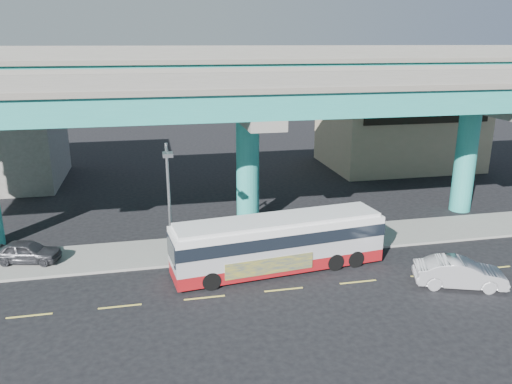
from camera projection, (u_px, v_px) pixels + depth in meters
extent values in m
plane|color=black|center=(282.00, 287.00, 25.38)|extent=(120.00, 120.00, 0.00)
cube|color=gray|center=(259.00, 244.00, 30.51)|extent=(70.00, 4.00, 0.15)
cube|color=#D8C64C|center=(29.00, 316.00, 22.70)|extent=(2.00, 0.12, 0.01)
cube|color=#D8C64C|center=(120.00, 306.00, 23.50)|extent=(2.00, 0.12, 0.01)
cube|color=#D8C64C|center=(205.00, 298.00, 24.30)|extent=(2.00, 0.12, 0.01)
cube|color=#D8C64C|center=(284.00, 290.00, 25.10)|extent=(2.00, 0.12, 0.01)
cube|color=#D8C64C|center=(358.00, 282.00, 25.90)|extent=(2.00, 0.12, 0.01)
cube|color=#D8C64C|center=(428.00, 275.00, 26.70)|extent=(2.00, 0.12, 0.01)
cube|color=#D8C64C|center=(494.00, 268.00, 27.50)|extent=(2.00, 0.12, 0.01)
cylinder|color=teal|center=(248.00, 173.00, 32.73)|extent=(1.50, 1.50, 7.40)
cube|color=gray|center=(247.00, 112.00, 31.58)|extent=(2.00, 12.00, 0.60)
cube|color=gray|center=(238.00, 92.00, 34.59)|extent=(1.80, 5.00, 1.20)
cylinder|color=teal|center=(465.00, 161.00, 35.94)|extent=(1.50, 1.50, 7.40)
cube|color=gray|center=(472.00, 105.00, 34.78)|extent=(2.00, 12.00, 0.60)
cube|color=gray|center=(445.00, 88.00, 37.79)|extent=(1.80, 5.00, 1.20)
cube|color=teal|center=(259.00, 102.00, 28.01)|extent=(52.00, 5.00, 1.40)
cube|color=gray|center=(259.00, 87.00, 27.77)|extent=(52.00, 5.40, 0.30)
cube|color=gray|center=(270.00, 80.00, 25.27)|extent=(52.00, 0.25, 0.80)
cube|color=gray|center=(250.00, 74.00, 29.95)|extent=(52.00, 0.25, 0.80)
cube|color=teal|center=(237.00, 73.00, 34.22)|extent=(52.00, 5.00, 1.40)
cube|color=gray|center=(237.00, 60.00, 33.97)|extent=(52.00, 5.40, 0.30)
cube|color=gray|center=(244.00, 53.00, 31.47)|extent=(52.00, 0.25, 0.80)
cube|color=gray|center=(231.00, 51.00, 36.15)|extent=(52.00, 0.25, 0.80)
cube|color=tan|center=(398.00, 131.00, 49.50)|extent=(14.00, 10.00, 7.00)
cube|color=black|center=(427.00, 117.00, 44.12)|extent=(12.00, 0.25, 1.20)
cube|color=maroon|center=(278.00, 260.00, 27.21)|extent=(11.76, 3.82, 0.67)
cube|color=silver|center=(279.00, 242.00, 26.91)|extent=(11.76, 3.82, 1.44)
cube|color=black|center=(279.00, 234.00, 26.77)|extent=(11.82, 3.88, 0.67)
cube|color=silver|center=(279.00, 225.00, 26.62)|extent=(11.76, 3.82, 0.38)
cube|color=silver|center=(279.00, 220.00, 26.53)|extent=(11.33, 3.52, 0.19)
cube|color=black|center=(373.00, 224.00, 28.61)|extent=(0.32, 2.19, 1.15)
cube|color=black|center=(171.00, 250.00, 25.01)|extent=(0.32, 2.19, 1.15)
cube|color=navy|center=(270.00, 266.00, 25.68)|extent=(4.78, 0.63, 0.87)
cylinder|color=black|center=(211.00, 281.00, 24.97)|extent=(0.99, 0.40, 0.96)
cylinder|color=black|center=(201.00, 263.00, 26.97)|extent=(0.99, 0.40, 0.96)
cylinder|color=black|center=(335.00, 262.00, 27.12)|extent=(0.99, 0.40, 0.96)
cylinder|color=black|center=(317.00, 247.00, 29.13)|extent=(0.99, 0.40, 0.96)
cylinder|color=black|center=(355.00, 259.00, 27.51)|extent=(0.99, 0.40, 0.96)
cylinder|color=black|center=(336.00, 244.00, 29.52)|extent=(0.99, 0.40, 0.96)
imported|color=#A3A3A8|center=(460.00, 273.00, 25.26)|extent=(4.37, 5.44, 1.47)
imported|color=#333338|center=(27.00, 252.00, 27.73)|extent=(3.06, 4.28, 1.24)
cylinder|color=gray|center=(169.00, 204.00, 27.04)|extent=(0.16, 0.16, 6.74)
cylinder|color=gray|center=(167.00, 150.00, 25.26)|extent=(0.12, 1.82, 0.12)
cube|color=gray|center=(168.00, 155.00, 24.42)|extent=(0.50, 0.70, 0.18)
cylinder|color=gray|center=(353.00, 227.00, 30.07)|extent=(0.06, 0.06, 2.15)
cylinder|color=#B20A0A|center=(354.00, 212.00, 29.74)|extent=(0.64, 0.43, 0.74)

